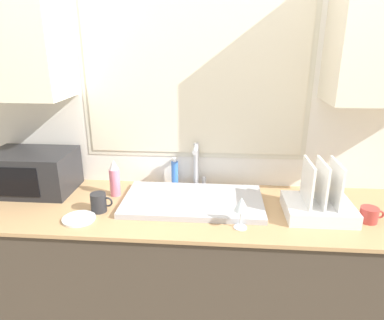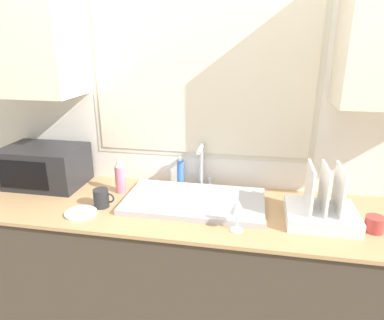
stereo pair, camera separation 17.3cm
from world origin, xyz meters
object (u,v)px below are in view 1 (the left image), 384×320
Objects in this scene: dish_rack at (319,204)px; microwave at (33,172)px; spray_bottle at (115,178)px; mug_near_sink at (99,202)px; soap_bottle at (175,173)px; wine_glass at (241,205)px; faucet at (197,163)px.

microwave is at bearing 173.62° from dish_rack.
mug_near_sink is at bearing -97.68° from spray_bottle.
microwave is 0.84m from soap_bottle.
spray_bottle is 1.34× the size of wine_glass.
microwave is 2.20× the size of spray_bottle.
wine_glass is at bearing -8.72° from mug_near_sink.
spray_bottle is 0.21m from mug_near_sink.
faucet is 0.15m from soap_bottle.
soap_bottle is at bearing 26.48° from spray_bottle.
soap_bottle reaches higher than wine_glass.
faucet reaches higher than microwave.
soap_bottle is 0.51m from mug_near_sink.
spray_bottle is at bearing 155.93° from wine_glass.
wine_glass is at bearing -158.07° from dish_rack.
dish_rack is at bearing -7.83° from spray_bottle.
wine_glass is (0.71, -0.32, 0.02)m from spray_bottle.
dish_rack is (0.65, -0.31, -0.09)m from faucet.
faucet is 1.27× the size of spray_bottle.
soap_bottle is at bearing 45.90° from mug_near_sink.
wine_glass is (0.38, -0.48, 0.04)m from soap_bottle.
soap_bottle is at bearing 158.04° from dish_rack.
wine_glass is (1.21, -0.34, -0.00)m from microwave.
dish_rack is 0.84m from soap_bottle.
mug_near_sink is at bearing -134.10° from soap_bottle.
dish_rack reaches higher than microwave.
spray_bottle is (0.50, -0.03, -0.02)m from microwave.
spray_bottle is 0.37m from soap_bottle.
dish_rack reaches higher than soap_bottle.
soap_bottle is at bearing 9.23° from microwave.
mug_near_sink is at bearing 171.28° from wine_glass.
faucet is at bearing -3.08° from soap_bottle.
dish_rack is 2.09× the size of wine_glass.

